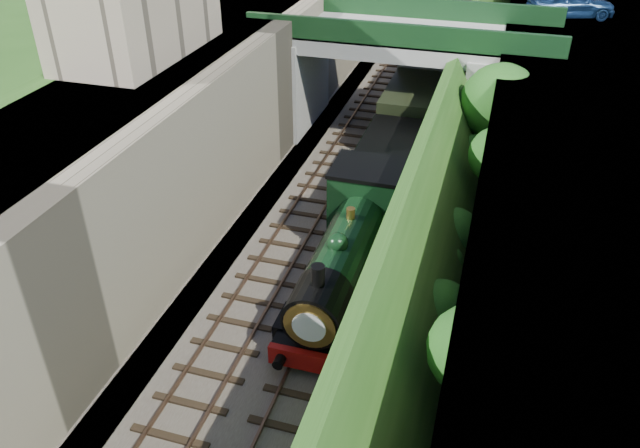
# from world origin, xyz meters

# --- Properties ---
(trackbed) EXTENTS (10.00, 90.00, 0.20)m
(trackbed) POSITION_xyz_m (0.00, 20.00, 0.10)
(trackbed) COLOR #473F38
(trackbed) RESTS_ON ground
(retaining_wall) EXTENTS (1.00, 90.00, 7.00)m
(retaining_wall) POSITION_xyz_m (-5.50, 20.00, 3.50)
(retaining_wall) COLOR #756B56
(retaining_wall) RESTS_ON ground
(street_plateau_left) EXTENTS (6.00, 90.00, 7.00)m
(street_plateau_left) POSITION_xyz_m (-9.00, 20.00, 3.50)
(street_plateau_left) COLOR #262628
(street_plateau_left) RESTS_ON ground
(street_plateau_right) EXTENTS (8.00, 90.00, 6.25)m
(street_plateau_right) POSITION_xyz_m (9.50, 20.00, 3.12)
(street_plateau_right) COLOR #262628
(street_plateau_right) RESTS_ON ground
(embankment_slope) EXTENTS (4.61, 90.00, 6.36)m
(embankment_slope) POSITION_xyz_m (4.96, 17.11, 2.69)
(embankment_slope) COLOR #1E4714
(embankment_slope) RESTS_ON ground
(track_left) EXTENTS (2.50, 90.00, 0.20)m
(track_left) POSITION_xyz_m (-2.00, 20.00, 0.25)
(track_left) COLOR black
(track_left) RESTS_ON trackbed
(track_right) EXTENTS (2.50, 90.00, 0.20)m
(track_right) POSITION_xyz_m (1.20, 20.00, 0.25)
(track_right) COLOR black
(track_right) RESTS_ON trackbed
(road_bridge) EXTENTS (16.00, 6.40, 7.25)m
(road_bridge) POSITION_xyz_m (0.94, 24.00, 4.08)
(road_bridge) COLOR gray
(road_bridge) RESTS_ON ground
(building_near) EXTENTS (4.00, 8.00, 4.00)m
(building_near) POSITION_xyz_m (-9.50, 14.00, 9.00)
(building_near) COLOR gray
(building_near) RESTS_ON street_plateau_left
(tree) EXTENTS (3.60, 3.80, 6.60)m
(tree) POSITION_xyz_m (5.91, 18.54, 4.65)
(tree) COLOR black
(tree) RESTS_ON ground
(car_blue) EXTENTS (5.07, 3.30, 1.61)m
(car_blue) POSITION_xyz_m (8.76, 28.92, 7.05)
(car_blue) COLOR #12294E
(car_blue) RESTS_ON street_plateau_right
(locomotive) EXTENTS (3.10, 10.22, 3.83)m
(locomotive) POSITION_xyz_m (1.20, 9.07, 1.89)
(locomotive) COLOR black
(locomotive) RESTS_ON trackbed
(tender) EXTENTS (2.70, 6.00, 3.05)m
(tender) POSITION_xyz_m (1.20, 16.44, 1.62)
(tender) COLOR black
(tender) RESTS_ON trackbed
(coach_front) EXTENTS (2.90, 18.00, 3.70)m
(coach_front) POSITION_xyz_m (1.20, 29.04, 2.05)
(coach_front) COLOR black
(coach_front) RESTS_ON trackbed
(coach_middle) EXTENTS (2.90, 18.00, 3.70)m
(coach_middle) POSITION_xyz_m (1.20, 47.84, 2.05)
(coach_middle) COLOR black
(coach_middle) RESTS_ON trackbed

